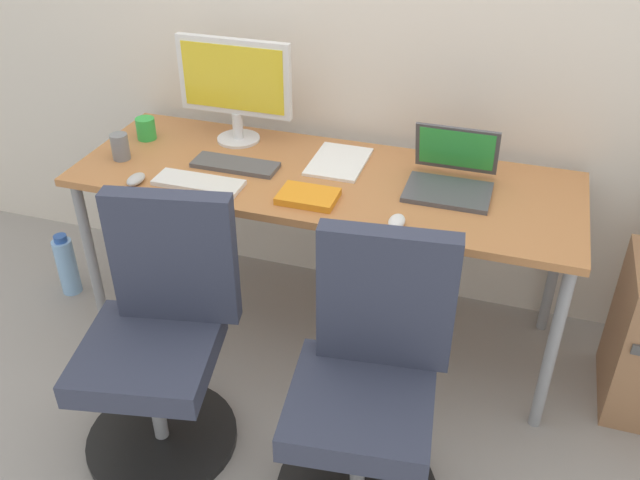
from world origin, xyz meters
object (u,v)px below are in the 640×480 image
(office_chair_right, at_px, (368,390))
(office_chair_left, at_px, (160,343))
(desktop_monitor, at_px, (235,83))
(open_laptop, at_px, (451,174))
(water_bottle_on_floor, at_px, (67,265))
(coffee_mug, at_px, (146,129))

(office_chair_right, bearing_deg, office_chair_left, -179.94)
(office_chair_left, height_order, desktop_monitor, desktop_monitor)
(office_chair_left, bearing_deg, open_laptop, 43.51)
(office_chair_right, height_order, water_bottle_on_floor, office_chair_right)
(open_laptop, xyz_separation_m, coffee_mug, (-1.29, 0.03, -0.01))
(desktop_monitor, bearing_deg, coffee_mug, -164.60)
(water_bottle_on_floor, xyz_separation_m, desktop_monitor, (0.77, 0.31, 0.85))
(desktop_monitor, bearing_deg, water_bottle_on_floor, -157.97)
(office_chair_left, height_order, office_chair_right, same)
(office_chair_left, distance_m, open_laptop, 1.20)
(water_bottle_on_floor, bearing_deg, open_laptop, 5.88)
(office_chair_right, bearing_deg, desktop_monitor, 131.44)
(water_bottle_on_floor, height_order, desktop_monitor, desktop_monitor)
(office_chair_left, distance_m, water_bottle_on_floor, 1.09)
(open_laptop, bearing_deg, coffee_mug, 178.45)
(desktop_monitor, xyz_separation_m, coffee_mug, (-0.38, -0.10, -0.20))
(desktop_monitor, height_order, coffee_mug, desktop_monitor)
(water_bottle_on_floor, height_order, open_laptop, open_laptop)
(office_chair_left, xyz_separation_m, coffee_mug, (-0.46, 0.82, 0.37))
(office_chair_right, height_order, coffee_mug, office_chair_right)
(desktop_monitor, xyz_separation_m, open_laptop, (0.92, -0.14, -0.20))
(open_laptop, height_order, coffee_mug, open_laptop)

